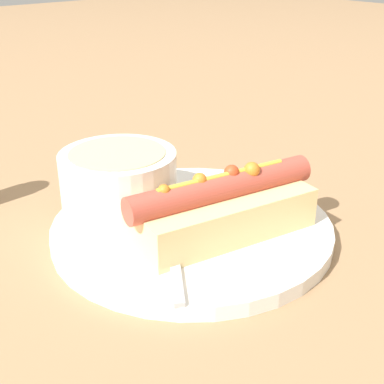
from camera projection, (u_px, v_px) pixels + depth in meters
ground_plane at (192, 234)px, 0.50m from camera, size 4.00×4.00×0.00m
dinner_plate at (192, 228)px, 0.50m from camera, size 0.26×0.26×0.01m
hot_dog at (222, 207)px, 0.47m from camera, size 0.18×0.10×0.06m
soup_bowl at (119, 178)px, 0.51m from camera, size 0.11×0.11×0.06m
spoon at (169, 218)px, 0.49m from camera, size 0.12×0.15×0.01m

